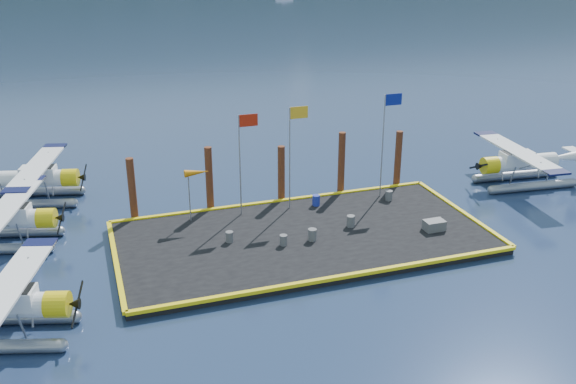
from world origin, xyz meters
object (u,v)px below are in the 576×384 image
Objects in this scene: seaplane_b at (5,222)px; seaplane_d at (521,165)px; flagpole_blue at (386,130)px; drum_4 at (389,195)px; seaplane_c at (33,181)px; drum_5 at (316,200)px; drum_3 at (283,240)px; piling_4 at (398,161)px; flagpole_red at (243,149)px; piling_0 at (132,191)px; windsock at (196,174)px; piling_3 at (341,165)px; crate at (434,225)px; piling_2 at (281,176)px; piling_1 at (209,181)px; flagpole_yellow at (293,142)px; seaplane_a at (2,309)px; drum_1 at (312,235)px; drum_0 at (229,237)px; drum_2 at (351,221)px.

seaplane_b is 32.08m from seaplane_d.
drum_4 is at bearing -88.30° from flagpole_blue.
seaplane_c is 17.70m from drum_5.
seaplane_c is at bearing 137.68° from drum_3.
piling_4 is at bearing 32.23° from drum_3.
flagpole_red is 6.84m from piling_0.
windsock reaches higher than seaplane_c.
flagpole_blue is (8.11, 4.65, 4.00)m from drum_3.
drum_5 reaches higher than drum_4.
seaplane_d is at bearing -1.00° from flagpole_red.
drum_4 is 3.58m from piling_3.
seaplane_b is 1.37× the size of flagpole_blue.
piling_3 is (-2.20, 1.60, -2.54)m from flagpole_blue.
flagpole_red is (-9.01, 0.81, 3.69)m from drum_4.
windsock is at bearing 180.00° from flagpole_red.
piling_0 reaches higher than seaplane_c.
flagpole_red is at bearing 149.61° from crate.
piling_3 is (9.53, 1.60, -1.08)m from windsock.
flagpole_blue is at bearing -14.48° from piling_2.
piling_3 reaches higher than piling_1.
flagpole_yellow reaches higher than flagpole_red.
windsock is (-7.17, 0.14, 2.50)m from drum_5.
seaplane_a is 18.34m from piling_2.
flagpole_red is 1.92× the size of windsock.
drum_5 is at bearing 132.74° from crate.
drum_1 is at bearing -95.88° from flagpole_yellow.
piling_3 reaches higher than drum_3.
crate is 13.59m from windsock.
drum_1 is at bearing 172.42° from crate.
flagpole_red is 3.00m from flagpole_yellow.
seaplane_d reaches higher than seaplane_c.
flagpole_yellow is 1.99× the size of windsock.
flagpole_blue is 6.98m from piling_2.
windsock reaches higher than drum_0.
drum_5 is 7.60m from windsock.
windsock is at bearing 138.77° from drum_1.
drum_2 is at bearing -2.01° from drum_0.
drum_3 is at bearing -178.30° from drum_1.
piling_0 is at bearing 171.02° from drum_4.
drum_5 is at bearing 101.85° from seaplane_b.
piling_3 is at bearing 0.00° from piling_1.
drum_0 is (10.79, 5.10, -0.71)m from seaplane_a.
drum_0 is 11.93m from flagpole_blue.
flagpole_yellow reaches higher than drum_2.
windsock is 2.21m from piling_1.
piling_4 reaches higher than crate.
seaplane_b reaches higher than drum_0.
drum_5 is 0.17× the size of piling_2.
piling_0 is (-10.65, 1.74, 1.27)m from drum_5.
seaplane_c reaches higher than drum_1.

